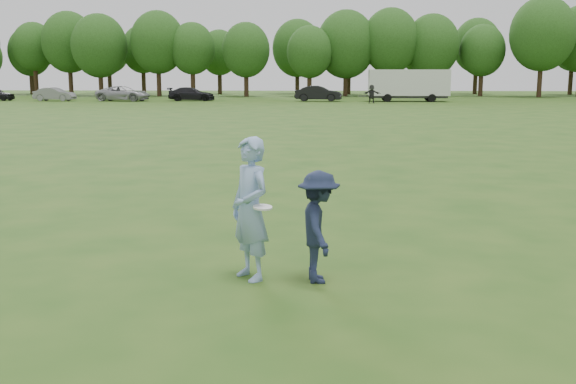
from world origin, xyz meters
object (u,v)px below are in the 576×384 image
thrower (250,209)px  car_d (191,94)px  car_f (318,94)px  car_b (55,94)px  cargo_trailer (409,84)px  defender (319,227)px  player_far_d (372,94)px  car_c (123,94)px

thrower → car_d: bearing=153.4°
car_f → car_b: bearing=97.4°
car_d → cargo_trailer: cargo_trailer is taller
defender → car_b: (-27.68, 59.53, -0.11)m
thrower → car_f: (0.52, 60.21, -0.24)m
player_far_d → cargo_trailer: size_ratio=0.20×
car_b → car_c: car_c is taller
car_c → car_b: bearing=98.9°
player_far_d → cargo_trailer: (3.98, 4.23, 0.89)m
thrower → defender: size_ratio=1.29×
thrower → player_far_d: thrower is taller
car_c → cargo_trailer: cargo_trailer is taller
player_far_d → car_f: size_ratio=0.37×
player_far_d → car_d: (-18.31, 4.72, -0.19)m
thrower → car_f: thrower is taller
car_d → car_c: bearing=94.3°
car_f → cargo_trailer: (9.10, -0.11, 0.99)m
car_d → player_far_d: bearing=-107.5°
car_b → car_d: bearing=-81.4°
thrower → car_f: bearing=141.1°
defender → cargo_trailer: bearing=-15.8°
player_far_d → car_c: (-25.20, 3.84, -0.13)m
thrower → defender: (0.97, -0.08, -0.23)m
player_far_d → defender: bearing=-103.0°
car_c → car_f: car_f is taller
defender → car_f: defender is taller
thrower → defender: 1.00m
thrower → car_c: thrower is taller
car_d → defender: bearing=-170.3°
car_d → car_f: size_ratio=1.01×
car_b → player_far_d: bearing=-92.4°
defender → car_b: bearing=17.3°
thrower → cargo_trailer: bearing=132.5°
defender → player_far_d: (4.66, 55.95, 0.09)m
defender → player_far_d: bearing=-12.4°
thrower → cargo_trailer: (9.62, 60.10, 0.75)m
thrower → cargo_trailer: size_ratio=0.23×
thrower → cargo_trailer: cargo_trailer is taller
defender → cargo_trailer: size_ratio=0.18×
car_c → car_d: bearing=-75.9°
player_far_d → car_f: bearing=131.4°
car_b → car_c: size_ratio=0.76×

